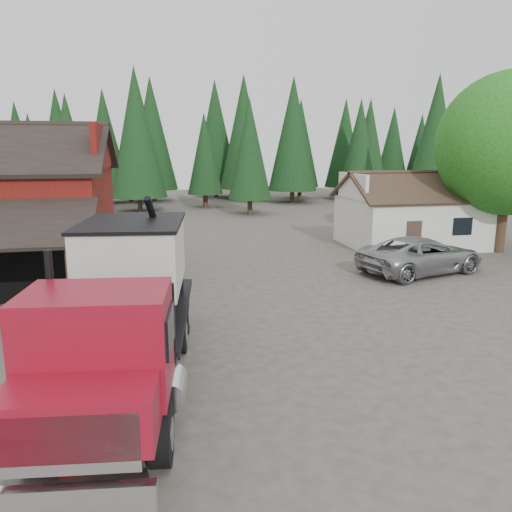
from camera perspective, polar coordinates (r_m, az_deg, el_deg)
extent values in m
plane|color=#453F36|center=(16.52, -1.50, -8.85)|extent=(120.00, 120.00, 0.00)
cube|color=maroon|center=(25.30, -17.22, 11.80)|extent=(0.25, 7.00, 2.00)
cylinder|color=#382619|center=(18.11, -20.50, -3.09)|extent=(0.20, 0.20, 2.80)
cube|color=silver|center=(32.56, 17.37, 3.79)|extent=(8.00, 6.00, 3.00)
cube|color=#38281E|center=(31.03, 18.97, 7.48)|extent=(8.60, 3.42, 1.80)
cube|color=#38281E|center=(33.65, 16.38, 7.96)|extent=(8.60, 3.42, 1.80)
cube|color=silver|center=(30.59, 11.00, 7.85)|extent=(0.20, 4.20, 1.50)
cube|color=silver|center=(34.45, 23.50, 7.54)|extent=(0.20, 4.20, 1.50)
cube|color=#38281E|center=(29.31, 17.56, 1.91)|extent=(0.90, 0.06, 2.00)
cube|color=black|center=(30.78, 22.53, 3.15)|extent=(1.20, 0.06, 1.00)
cylinder|color=#382619|center=(32.26, 26.20, 3.20)|extent=(0.60, 0.60, 3.20)
sphere|color=#1B5613|center=(31.97, 26.98, 11.36)|extent=(8.00, 8.00, 8.00)
sphere|color=#1B5613|center=(31.90, 24.17, 9.45)|extent=(4.40, 4.40, 4.40)
cylinder|color=#382619|center=(46.30, -0.71, 5.79)|extent=(0.44, 0.44, 1.60)
cone|color=black|center=(46.02, -0.72, 12.11)|extent=(3.96, 3.96, 9.00)
cylinder|color=#382619|center=(48.29, 19.32, 5.37)|extent=(0.44, 0.44, 1.60)
cone|color=black|center=(48.03, 19.84, 12.61)|extent=(4.84, 4.84, 11.00)
cylinder|color=#382619|center=(49.48, -13.12, 5.88)|extent=(0.44, 0.44, 1.60)
cone|color=black|center=(49.23, -13.49, 13.54)|extent=(5.28, 5.28, 12.00)
cylinder|color=black|center=(10.71, -24.08, -18.67)|extent=(0.53, 1.27, 1.23)
cylinder|color=black|center=(10.20, -10.76, -19.38)|extent=(0.53, 1.27, 1.23)
cylinder|color=black|center=(15.38, -17.59, -8.61)|extent=(0.53, 1.27, 1.23)
cylinder|color=black|center=(15.03, -8.72, -8.65)|extent=(0.53, 1.27, 1.23)
cylinder|color=black|center=(16.82, -16.44, -6.74)|extent=(0.53, 1.27, 1.23)
cylinder|color=black|center=(16.50, -8.37, -6.73)|extent=(0.53, 1.27, 1.23)
cube|color=black|center=(13.35, -14.39, -9.57)|extent=(2.35, 9.70, 0.45)
cube|color=silver|center=(9.00, -20.20, -24.76)|extent=(2.58, 0.50, 0.50)
cube|color=silver|center=(8.60, -20.45, -19.51)|extent=(2.12, 0.36, 1.01)
cube|color=maroon|center=(9.07, -19.38, -16.43)|extent=(2.67, 1.74, 0.95)
cube|color=maroon|center=(10.10, -17.59, -9.46)|extent=(2.89, 2.20, 2.07)
cube|color=black|center=(9.17, -18.94, -9.53)|extent=(2.34, 0.36, 1.01)
cylinder|color=black|center=(11.12, -22.32, -4.47)|extent=(0.17, 0.17, 2.01)
cube|color=black|center=(11.14, -16.33, -7.63)|extent=(2.74, 0.45, 1.79)
cube|color=black|center=(14.71, -13.47, -6.23)|extent=(3.59, 6.78, 0.18)
cube|color=beige|center=(14.28, -13.79, 0.09)|extent=(2.99, 3.97, 1.79)
cone|color=beige|center=(14.55, -13.57, -4.22)|extent=(2.73, 2.73, 0.78)
cube|color=black|center=(14.12, -13.98, 3.74)|extent=(3.11, 4.09, 0.09)
cylinder|color=black|center=(15.74, -10.50, 0.92)|extent=(1.10, 2.37, 3.42)
cube|color=maroon|center=(17.27, -14.43, -2.45)|extent=(0.77, 0.97, 0.50)
cylinder|color=silver|center=(11.10, -9.59, -14.59)|extent=(0.75, 1.18, 0.63)
imported|color=#9C9EA4|center=(25.44, 18.37, 0.11)|extent=(6.96, 4.60, 1.78)
cube|color=maroon|center=(10.91, -20.02, -19.65)|extent=(0.96, 1.24, 0.60)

